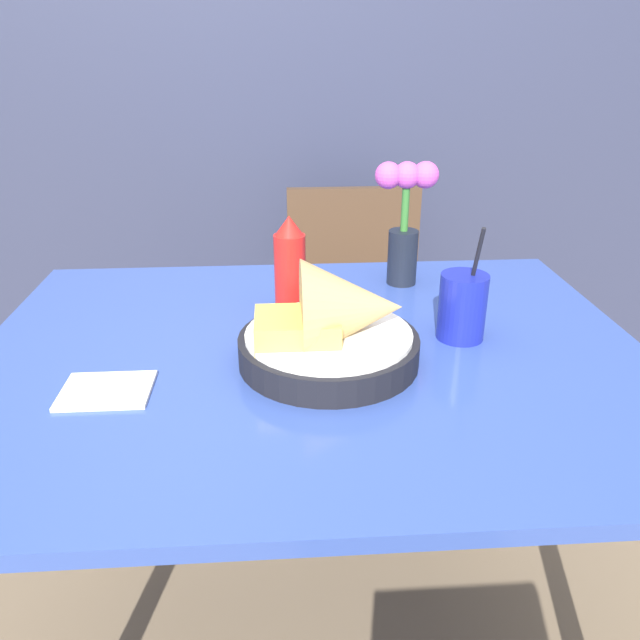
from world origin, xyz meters
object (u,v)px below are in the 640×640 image
Objects in this scene: ketchup_bottle at (290,267)px; drink_cup at (462,309)px; chair_far_window at (356,304)px; food_basket at (337,329)px; flower_vase at (405,216)px.

ketchup_bottle is 0.32m from drink_cup.
food_basket is at bearing -99.39° from chair_far_window.
flower_vase is at bearing 63.83° from food_basket.
food_basket is 0.40m from flower_vase.
food_basket is 1.13× the size of flower_vase.
food_basket is 0.24m from drink_cup.
food_basket reaches higher than chair_far_window.
drink_cup is at bearing 18.71° from food_basket.
chair_far_window is 0.75m from ketchup_bottle.
flower_vase reaches higher than drink_cup.
ketchup_bottle is (-0.07, 0.21, 0.03)m from food_basket.
flower_vase reaches higher than ketchup_bottle.
drink_cup is (0.29, -0.13, -0.04)m from ketchup_bottle.
chair_far_window is 0.83m from drink_cup.
food_basket is at bearing -116.17° from flower_vase.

